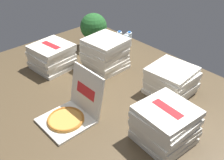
# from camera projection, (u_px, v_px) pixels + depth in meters

# --- Properties ---
(ground_plane) EXTENTS (3.20, 2.40, 0.02)m
(ground_plane) POSITION_uv_depth(u_px,v_px,m) (103.00, 95.00, 2.76)
(ground_plane) COLOR #4C3D28
(open_pizza_box) EXTENTS (0.41, 0.50, 0.43)m
(open_pizza_box) POSITION_uv_depth(u_px,v_px,m) (72.00, 112.00, 2.39)
(open_pizza_box) COLOR silver
(open_pizza_box) RESTS_ON ground_plane
(pizza_stack_left_near) EXTENTS (0.46, 0.46, 0.37)m
(pizza_stack_left_near) POSITION_uv_depth(u_px,v_px,m) (105.00, 53.00, 3.10)
(pizza_stack_left_near) COLOR silver
(pizza_stack_left_near) RESTS_ON ground_plane
(pizza_stack_left_far) EXTENTS (0.45, 0.45, 0.29)m
(pizza_stack_left_far) POSITION_uv_depth(u_px,v_px,m) (172.00, 81.00, 2.70)
(pizza_stack_left_far) COLOR silver
(pizza_stack_left_far) RESTS_ON ground_plane
(pizza_stack_left_mid) EXTENTS (0.48, 0.47, 0.29)m
(pizza_stack_left_mid) POSITION_uv_depth(u_px,v_px,m) (52.00, 56.00, 3.13)
(pizza_stack_left_mid) COLOR silver
(pizza_stack_left_mid) RESTS_ON ground_plane
(pizza_stack_center_far) EXTENTS (0.45, 0.45, 0.33)m
(pizza_stack_center_far) POSITION_uv_depth(u_px,v_px,m) (165.00, 125.00, 2.13)
(pizza_stack_center_far) COLOR silver
(pizza_stack_center_far) RESTS_ON ground_plane
(water_bottle_0) EXTENTS (0.07, 0.07, 0.21)m
(water_bottle_0) POSITION_uv_depth(u_px,v_px,m) (129.00, 39.00, 3.63)
(water_bottle_0) COLOR white
(water_bottle_0) RESTS_ON ground_plane
(water_bottle_1) EXTENTS (0.07, 0.07, 0.21)m
(water_bottle_1) POSITION_uv_depth(u_px,v_px,m) (126.00, 42.00, 3.56)
(water_bottle_1) COLOR silver
(water_bottle_1) RESTS_ON ground_plane
(water_bottle_2) EXTENTS (0.07, 0.07, 0.21)m
(water_bottle_2) POSITION_uv_depth(u_px,v_px,m) (119.00, 39.00, 3.64)
(water_bottle_2) COLOR white
(water_bottle_2) RESTS_ON ground_plane
(potted_plant) EXTENTS (0.35, 0.35, 0.46)m
(potted_plant) POSITION_uv_depth(u_px,v_px,m) (94.00, 29.00, 3.53)
(potted_plant) COLOR #513323
(potted_plant) RESTS_ON ground_plane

